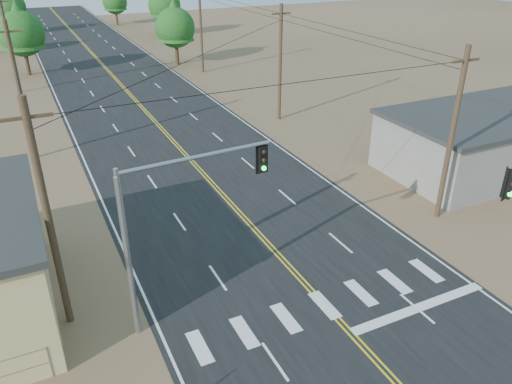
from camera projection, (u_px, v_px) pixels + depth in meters
road at (176, 144)px, 40.20m from camera, size 15.00×200.00×0.02m
building_right at (491, 140)px, 35.44m from camera, size 15.00×8.00×4.00m
utility_pole_left_near at (48, 218)px, 19.37m from camera, size 1.80×0.30×10.00m
utility_pole_left_mid at (20, 91)px, 35.41m from camera, size 1.80×0.30×10.00m
utility_pole_left_far at (9, 44)px, 51.45m from camera, size 1.80×0.30×10.00m
utility_pole_right_near at (452, 135)px, 27.52m from camera, size 1.80×0.30×10.00m
utility_pole_right_mid at (280, 63)px, 43.56m from camera, size 1.80×0.30×10.00m
utility_pole_right_far at (201, 29)px, 59.60m from camera, size 1.80×0.30×10.00m
signal_mast_left at (170, 216)px, 19.53m from camera, size 6.44×0.67×7.56m
tree_left_near at (20, 29)px, 58.20m from camera, size 5.28×5.28×8.81m
tree_left_far at (10, 4)px, 84.45m from camera, size 4.85×4.85×8.08m
tree_right_near at (175, 23)px, 63.43m from camera, size 5.05×5.05×8.42m
tree_right_mid at (164, 2)px, 82.48m from camera, size 5.31×5.31×8.86m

